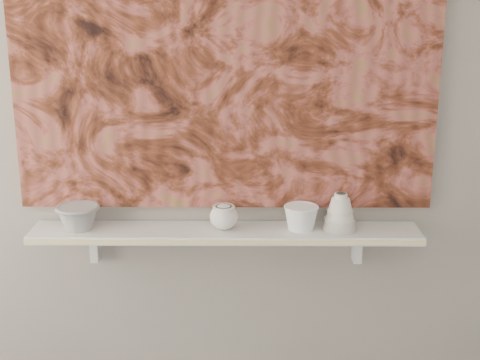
{
  "coord_description": "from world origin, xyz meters",
  "views": [
    {
      "loc": [
        0.07,
        -0.76,
        1.76
      ],
      "look_at": [
        0.05,
        1.49,
        1.12
      ],
      "focal_mm": 50.0,
      "sensor_mm": 36.0,
      "label": 1
    }
  ],
  "objects_px": {
    "bell_vessel": "(340,211)",
    "bowl_white": "(301,217)",
    "cup_cream": "(224,217)",
    "painting": "(225,56)",
    "bowl_grey": "(78,217)",
    "shelf": "(225,233)"
  },
  "relations": [
    {
      "from": "shelf",
      "to": "bowl_grey",
      "type": "bearing_deg",
      "value": 180.0
    },
    {
      "from": "bowl_grey",
      "to": "painting",
      "type": "bearing_deg",
      "value": 8.65
    },
    {
      "from": "cup_cream",
      "to": "bell_vessel",
      "type": "height_order",
      "value": "bell_vessel"
    },
    {
      "from": "painting",
      "to": "bowl_grey",
      "type": "relative_size",
      "value": 9.6
    },
    {
      "from": "bell_vessel",
      "to": "bowl_white",
      "type": "height_order",
      "value": "bell_vessel"
    },
    {
      "from": "cup_cream",
      "to": "shelf",
      "type": "bearing_deg",
      "value": 0.0
    },
    {
      "from": "bell_vessel",
      "to": "bowl_white",
      "type": "distance_m",
      "value": 0.14
    },
    {
      "from": "bell_vessel",
      "to": "bowl_white",
      "type": "bearing_deg",
      "value": 180.0
    },
    {
      "from": "painting",
      "to": "cup_cream",
      "type": "bearing_deg",
      "value": -93.4
    },
    {
      "from": "painting",
      "to": "bowl_grey",
      "type": "xyz_separation_m",
      "value": [
        -0.53,
        -0.08,
        -0.56
      ]
    },
    {
      "from": "cup_cream",
      "to": "bowl_white",
      "type": "relative_size",
      "value": 0.81
    },
    {
      "from": "bowl_white",
      "to": "cup_cream",
      "type": "bearing_deg",
      "value": 180.0
    },
    {
      "from": "cup_cream",
      "to": "bell_vessel",
      "type": "distance_m",
      "value": 0.42
    },
    {
      "from": "bowl_grey",
      "to": "bell_vessel",
      "type": "distance_m",
      "value": 0.94
    },
    {
      "from": "shelf",
      "to": "bowl_grey",
      "type": "distance_m",
      "value": 0.53
    },
    {
      "from": "shelf",
      "to": "bowl_grey",
      "type": "xyz_separation_m",
      "value": [
        -0.53,
        0.0,
        0.06
      ]
    },
    {
      "from": "shelf",
      "to": "painting",
      "type": "height_order",
      "value": "painting"
    },
    {
      "from": "bell_vessel",
      "to": "bowl_white",
      "type": "relative_size",
      "value": 1.09
    },
    {
      "from": "shelf",
      "to": "bell_vessel",
      "type": "bearing_deg",
      "value": 0.0
    },
    {
      "from": "bowl_grey",
      "to": "bell_vessel",
      "type": "height_order",
      "value": "bell_vessel"
    },
    {
      "from": "shelf",
      "to": "bell_vessel",
      "type": "xyz_separation_m",
      "value": [
        0.41,
        0.0,
        0.08
      ]
    },
    {
      "from": "bowl_grey",
      "to": "bowl_white",
      "type": "bearing_deg",
      "value": 0.0
    }
  ]
}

